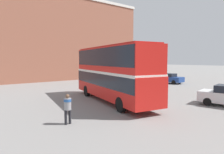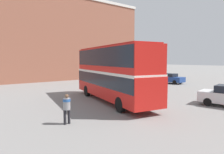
{
  "view_description": "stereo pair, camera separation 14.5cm",
  "coord_description": "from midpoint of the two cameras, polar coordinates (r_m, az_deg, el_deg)",
  "views": [
    {
      "loc": [
        11.26,
        -10.92,
        3.51
      ],
      "look_at": [
        -1.99,
        -0.67,
        2.08
      ],
      "focal_mm": 32.0,
      "sensor_mm": 36.0,
      "label": 1
    },
    {
      "loc": [
        11.35,
        -10.8,
        3.51
      ],
      "look_at": [
        -1.99,
        -0.67,
        2.08
      ],
      "focal_mm": 32.0,
      "sensor_mm": 36.0,
      "label": 2
    }
  ],
  "objects": [
    {
      "name": "double_decker_bus",
      "position": [
        16.77,
        0.25,
        1.94
      ],
      "size": [
        11.11,
        4.48,
        4.63
      ],
      "rotation": [
        0.0,
        0.0,
        -0.19
      ],
      "color": "red",
      "rests_on": "ground_plane"
    },
    {
      "name": "parked_car_side_street",
      "position": [
        31.52,
        16.24,
        -0.34
      ],
      "size": [
        4.37,
        2.18,
        1.48
      ],
      "rotation": [
        0.0,
        0.0,
        0.09
      ],
      "color": "navy",
      "rests_on": "ground_plane"
    },
    {
      "name": "pedestrian_foreground",
      "position": [
        11.25,
        -12.44,
        -8.04
      ],
      "size": [
        0.45,
        0.45,
        1.67
      ],
      "rotation": [
        0.0,
        0.0,
        3.24
      ],
      "color": "#232328",
      "rests_on": "ground_plane"
    },
    {
      "name": "ground_plane",
      "position": [
        16.07,
        6.51,
        -7.78
      ],
      "size": [
        240.0,
        240.0,
        0.0
      ],
      "primitive_type": "plane",
      "color": "gray"
    },
    {
      "name": "building_row_left",
      "position": [
        40.37,
        -14.18,
        10.28
      ],
      "size": [
        10.69,
        29.16,
        14.82
      ],
      "color": "#935642",
      "rests_on": "ground_plane"
    }
  ]
}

